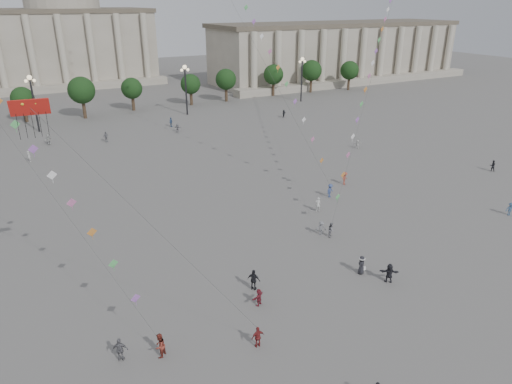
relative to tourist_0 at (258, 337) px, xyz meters
name	(u,v)px	position (x,y,z in m)	size (l,w,h in m)	color
ground	(318,308)	(6.52, 1.60, -0.85)	(360.00, 360.00, 0.00)	#565351
hall_east	(339,52)	(81.52, 95.50, 7.58)	(84.00, 26.22, 17.20)	gray
hall_central	(67,33)	(6.52, 130.82, 13.38)	(48.30, 34.30, 35.50)	gray
tree_row	(107,90)	(6.52, 79.60, 4.55)	(137.12, 5.12, 8.00)	#3A2D1D
lamp_post_mid_west	(32,93)	(-8.48, 71.60, 6.50)	(2.00, 0.90, 10.65)	#262628
lamp_post_mid_east	(185,81)	(21.52, 71.60, 6.50)	(2.00, 0.90, 10.65)	#262628
lamp_post_far_east	(302,71)	(51.52, 71.60, 6.50)	(2.00, 0.90, 10.65)	#262628
person_crowd_0	(171,122)	(14.95, 63.16, 0.09)	(1.10, 0.46, 1.88)	#37527D
person_crowd_3	(389,273)	(14.15, 1.66, 0.06)	(1.69, 0.54, 1.82)	black
person_crowd_4	(48,140)	(-7.78, 61.37, 0.08)	(1.73, 0.55, 1.86)	#B3B4AF
person_crowd_6	(321,228)	(14.12, 11.76, -0.04)	(1.04, 0.60, 1.61)	slate
person_crowd_7	(357,144)	(38.00, 34.19, -0.08)	(1.42, 0.45, 1.53)	silver
person_crowd_8	(345,178)	(25.61, 22.10, 0.04)	(1.14, 0.66, 1.77)	#993929
person_crowd_9	(284,114)	(38.78, 59.14, -0.03)	(1.51, 0.48, 1.63)	black
person_crowd_10	(29,156)	(-11.42, 53.14, 0.02)	(0.63, 0.42, 1.73)	beige
person_crowd_12	(178,128)	(14.76, 58.82, -0.08)	(1.42, 0.45, 1.54)	slate
person_crowd_13	(318,204)	(17.30, 16.78, 0.05)	(0.66, 0.43, 1.80)	beige
person_crowd_14	(510,209)	(36.32, 5.19, -0.06)	(1.02, 0.59, 1.58)	#325072
person_crowd_15	(493,166)	(48.01, 15.95, -0.02)	(0.81, 0.63, 1.66)	black
person_crowd_16	(106,137)	(1.35, 58.39, 0.10)	(1.11, 0.46, 1.90)	slate
tourist_0	(258,337)	(0.00, 0.00, 0.00)	(0.99, 0.41, 1.70)	maroon
tourist_1	(254,280)	(3.08, 6.36, 0.12)	(1.14, 0.47, 1.94)	black
tourist_2	(259,297)	(2.42, 4.25, -0.10)	(1.39, 0.44, 1.50)	maroon
tourist_3	(120,350)	(-9.01, 3.34, 0.07)	(1.07, 0.45, 1.83)	slate
kite_flyer_0	(160,346)	(-6.50, 2.38, 0.10)	(0.92, 0.72, 1.89)	maroon
kite_flyer_1	(330,191)	(21.18, 19.52, 0.05)	(1.16, 0.67, 1.79)	#354779
kite_flyer_2	(331,230)	(14.85, 10.94, -0.05)	(0.78, 0.61, 1.60)	slate
hat_person	(362,265)	(12.91, 3.89, 0.07)	(1.04, 0.94, 1.78)	black
dragon_kite	(35,121)	(-11.45, 6.69, 15.65)	(6.93, 3.74, 20.69)	red
kite_train_east	(386,19)	(38.43, 30.92, 19.85)	(44.55, 37.35, 69.00)	#3F3F3F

